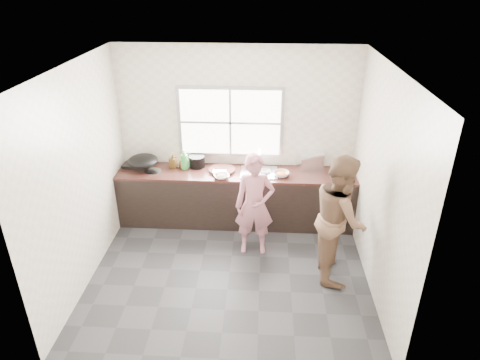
# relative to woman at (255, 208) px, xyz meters

# --- Properties ---
(floor) EXTENTS (3.60, 3.20, 0.01)m
(floor) POSITION_rel_woman_xyz_m (-0.31, -0.52, -0.69)
(floor) COLOR #2B2B2E
(floor) RESTS_ON ground
(ceiling) EXTENTS (3.60, 3.20, 0.01)m
(ceiling) POSITION_rel_woman_xyz_m (-0.31, -0.52, 2.02)
(ceiling) COLOR silver
(ceiling) RESTS_ON wall_back
(wall_back) EXTENTS (3.60, 0.01, 2.70)m
(wall_back) POSITION_rel_woman_xyz_m (-0.31, 1.09, 0.66)
(wall_back) COLOR beige
(wall_back) RESTS_ON ground
(wall_left) EXTENTS (0.01, 3.20, 2.70)m
(wall_left) POSITION_rel_woman_xyz_m (-2.11, -0.52, 0.66)
(wall_left) COLOR silver
(wall_left) RESTS_ON ground
(wall_right) EXTENTS (0.01, 3.20, 2.70)m
(wall_right) POSITION_rel_woman_xyz_m (1.50, -0.52, 0.66)
(wall_right) COLOR silver
(wall_right) RESTS_ON ground
(wall_front) EXTENTS (3.60, 0.01, 2.70)m
(wall_front) POSITION_rel_woman_xyz_m (-0.31, -2.12, 0.66)
(wall_front) COLOR beige
(wall_front) RESTS_ON ground
(cabinet) EXTENTS (3.60, 0.62, 0.82)m
(cabinet) POSITION_rel_woman_xyz_m (-0.31, 0.77, -0.28)
(cabinet) COLOR black
(cabinet) RESTS_ON floor
(countertop) EXTENTS (3.60, 0.64, 0.04)m
(countertop) POSITION_rel_woman_xyz_m (-0.31, 0.77, 0.15)
(countertop) COLOR #331915
(countertop) RESTS_ON cabinet
(sink) EXTENTS (0.55, 0.45, 0.02)m
(sink) POSITION_rel_woman_xyz_m (0.04, 0.77, 0.18)
(sink) COLOR silver
(sink) RESTS_ON countertop
(faucet) EXTENTS (0.02, 0.02, 0.30)m
(faucet) POSITION_rel_woman_xyz_m (0.04, 0.97, 0.32)
(faucet) COLOR silver
(faucet) RESTS_ON countertop
(window_frame) EXTENTS (1.60, 0.05, 1.10)m
(window_frame) POSITION_rel_woman_xyz_m (-0.41, 1.07, 0.86)
(window_frame) COLOR #9EA0A5
(window_frame) RESTS_ON wall_back
(window_glazing) EXTENTS (1.50, 0.01, 1.00)m
(window_glazing) POSITION_rel_woman_xyz_m (-0.41, 1.05, 0.86)
(window_glazing) COLOR white
(window_glazing) RESTS_ON window_frame
(woman) EXTENTS (0.52, 0.35, 1.38)m
(woman) POSITION_rel_woman_xyz_m (0.00, 0.00, 0.00)
(woman) COLOR #BC717F
(woman) RESTS_ON floor
(person_side) EXTENTS (0.64, 0.82, 1.68)m
(person_side) POSITION_rel_woman_xyz_m (1.08, -0.43, 0.15)
(person_side) COLOR brown
(person_side) RESTS_ON floor
(cutting_board) EXTENTS (0.47, 0.47, 0.04)m
(cutting_board) POSITION_rel_woman_xyz_m (-0.52, 0.79, 0.19)
(cutting_board) COLOR black
(cutting_board) RESTS_ON countertop
(cleaver) EXTENTS (0.20, 0.10, 0.01)m
(cleaver) POSITION_rel_woman_xyz_m (-0.55, 0.71, 0.21)
(cleaver) COLOR silver
(cleaver) RESTS_ON cutting_board
(bowl_mince) EXTENTS (0.30, 0.30, 0.06)m
(bowl_mince) POSITION_rel_woman_xyz_m (-0.51, 0.56, 0.20)
(bowl_mince) COLOR silver
(bowl_mince) RESTS_ON countertop
(bowl_crabs) EXTENTS (0.25, 0.25, 0.06)m
(bowl_crabs) POSITION_rel_woman_xyz_m (0.38, 0.67, 0.20)
(bowl_crabs) COLOR silver
(bowl_crabs) RESTS_ON countertop
(bowl_held) EXTENTS (0.20, 0.20, 0.06)m
(bowl_held) POSITION_rel_woman_xyz_m (0.14, 0.77, 0.20)
(bowl_held) COLOR silver
(bowl_held) RESTS_ON countertop
(black_pot) EXTENTS (0.26, 0.26, 0.18)m
(black_pot) POSITION_rel_woman_xyz_m (-0.92, 0.94, 0.26)
(black_pot) COLOR black
(black_pot) RESTS_ON countertop
(plate_food) EXTENTS (0.26, 0.26, 0.02)m
(plate_food) POSITION_rel_woman_xyz_m (-1.17, 1.00, 0.18)
(plate_food) COLOR silver
(plate_food) RESTS_ON countertop
(bottle_green) EXTENTS (0.17, 0.17, 0.32)m
(bottle_green) POSITION_rel_woman_xyz_m (-1.10, 0.85, 0.33)
(bottle_green) COLOR green
(bottle_green) RESTS_ON countertop
(bottle_brown_tall) EXTENTS (0.12, 0.12, 0.21)m
(bottle_brown_tall) POSITION_rel_woman_xyz_m (-1.28, 0.88, 0.28)
(bottle_brown_tall) COLOR #452F11
(bottle_brown_tall) RESTS_ON countertop
(bottle_brown_short) EXTENTS (0.14, 0.14, 0.16)m
(bottle_brown_short) POSITION_rel_woman_xyz_m (-1.14, 0.88, 0.25)
(bottle_brown_short) COLOR #482112
(bottle_brown_short) RESTS_ON countertop
(glass_jar) EXTENTS (0.08, 0.08, 0.11)m
(glass_jar) POSITION_rel_woman_xyz_m (-1.30, 0.95, 0.22)
(glass_jar) COLOR silver
(glass_jar) RESTS_ON countertop
(burner) EXTENTS (0.41, 0.41, 0.05)m
(burner) POSITION_rel_woman_xyz_m (-1.87, 0.92, 0.20)
(burner) COLOR black
(burner) RESTS_ON countertop
(wok) EXTENTS (0.60, 0.60, 0.17)m
(wok) POSITION_rel_woman_xyz_m (-1.72, 0.78, 0.32)
(wok) COLOR black
(wok) RESTS_ON burner
(dish_rack) EXTENTS (0.42, 0.34, 0.27)m
(dish_rack) POSITION_rel_woman_xyz_m (0.82, 1.00, 0.31)
(dish_rack) COLOR white
(dish_rack) RESTS_ON countertop
(pot_lid_left) EXTENTS (0.28, 0.28, 0.01)m
(pot_lid_left) POSITION_rel_woman_xyz_m (-1.56, 0.72, 0.18)
(pot_lid_left) COLOR #A9ABB0
(pot_lid_left) RESTS_ON countertop
(pot_lid_right) EXTENTS (0.31, 0.31, 0.01)m
(pot_lid_right) POSITION_rel_woman_xyz_m (-1.11, 1.00, 0.18)
(pot_lid_right) COLOR silver
(pot_lid_right) RESTS_ON countertop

